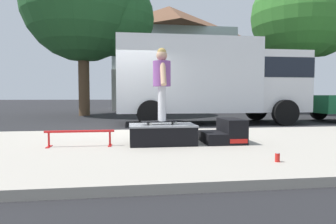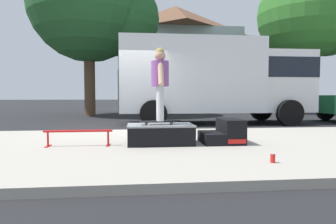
{
  "view_description": "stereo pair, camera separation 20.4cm",
  "coord_description": "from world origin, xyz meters",
  "px_view_note": "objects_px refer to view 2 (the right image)",
  "views": [
    {
      "loc": [
        0.07,
        -8.5,
        1.04
      ],
      "look_at": [
        0.98,
        -1.87,
        0.67
      ],
      "focal_mm": 31.36,
      "sensor_mm": 36.0,
      "label": 1
    },
    {
      "loc": [
        0.27,
        -8.52,
        1.04
      ],
      "look_at": [
        0.98,
        -1.87,
        0.67
      ],
      "focal_mm": 31.36,
      "sensor_mm": 36.0,
      "label": 2
    }
  ],
  "objects_px": {
    "skateboard": "(160,121)",
    "box_truck": "(215,78)",
    "skater_kid": "(160,78)",
    "kicker_ramp": "(225,133)",
    "grind_rail": "(78,134)",
    "street_tree_main": "(96,6)",
    "street_tree_neighbour": "(309,18)",
    "skate_box": "(160,133)",
    "soda_can": "(273,158)"
  },
  "relations": [
    {
      "from": "street_tree_main",
      "to": "soda_can",
      "type": "bearing_deg",
      "value": -71.71
    },
    {
      "from": "kicker_ramp",
      "to": "soda_can",
      "type": "relative_size",
      "value": 6.26
    },
    {
      "from": "skateboard",
      "to": "street_tree_neighbour",
      "type": "height_order",
      "value": "street_tree_neighbour"
    },
    {
      "from": "skater_kid",
      "to": "box_truck",
      "type": "distance_m",
      "value": 5.73
    },
    {
      "from": "soda_can",
      "to": "street_tree_main",
      "type": "xyz_separation_m",
      "value": [
        -3.97,
        12.0,
        5.51
      ]
    },
    {
      "from": "kicker_ramp",
      "to": "skate_box",
      "type": "bearing_deg",
      "value": 179.98
    },
    {
      "from": "street_tree_neighbour",
      "to": "box_truck",
      "type": "bearing_deg",
      "value": -144.55
    },
    {
      "from": "kicker_ramp",
      "to": "soda_can",
      "type": "bearing_deg",
      "value": -84.81
    },
    {
      "from": "kicker_ramp",
      "to": "street_tree_main",
      "type": "distance_m",
      "value": 12.2
    },
    {
      "from": "skater_kid",
      "to": "box_truck",
      "type": "height_order",
      "value": "box_truck"
    },
    {
      "from": "street_tree_neighbour",
      "to": "soda_can",
      "type": "bearing_deg",
      "value": -123.06
    },
    {
      "from": "skate_box",
      "to": "street_tree_neighbour",
      "type": "xyz_separation_m",
      "value": [
        8.89,
        9.75,
        4.95
      ]
    },
    {
      "from": "soda_can",
      "to": "street_tree_neighbour",
      "type": "bearing_deg",
      "value": 56.94
    },
    {
      "from": "box_truck",
      "to": "street_tree_main",
      "type": "height_order",
      "value": "street_tree_main"
    },
    {
      "from": "skater_kid",
      "to": "box_truck",
      "type": "relative_size",
      "value": 0.2
    },
    {
      "from": "kicker_ramp",
      "to": "skateboard",
      "type": "bearing_deg",
      "value": 179.8
    },
    {
      "from": "skateboard",
      "to": "box_truck",
      "type": "bearing_deg",
      "value": 64.53
    },
    {
      "from": "kicker_ramp",
      "to": "box_truck",
      "type": "height_order",
      "value": "box_truck"
    },
    {
      "from": "kicker_ramp",
      "to": "skateboard",
      "type": "relative_size",
      "value": 0.98
    },
    {
      "from": "soda_can",
      "to": "street_tree_neighbour",
      "type": "height_order",
      "value": "street_tree_neighbour"
    },
    {
      "from": "kicker_ramp",
      "to": "street_tree_main",
      "type": "xyz_separation_m",
      "value": [
        -3.81,
        10.27,
        5.38
      ]
    },
    {
      "from": "kicker_ramp",
      "to": "skater_kid",
      "type": "height_order",
      "value": "skater_kid"
    },
    {
      "from": "kicker_ramp",
      "to": "skater_kid",
      "type": "bearing_deg",
      "value": 179.8
    },
    {
      "from": "skate_box",
      "to": "street_tree_main",
      "type": "relative_size",
      "value": 0.14
    },
    {
      "from": "skate_box",
      "to": "skater_kid",
      "type": "bearing_deg",
      "value": 148.41
    },
    {
      "from": "kicker_ramp",
      "to": "skater_kid",
      "type": "xyz_separation_m",
      "value": [
        -1.26,
        0.0,
        1.06
      ]
    },
    {
      "from": "grind_rail",
      "to": "box_truck",
      "type": "xyz_separation_m",
      "value": [
        3.97,
        5.23,
        1.36
      ]
    },
    {
      "from": "skater_kid",
      "to": "kicker_ramp",
      "type": "bearing_deg",
      "value": -0.2
    },
    {
      "from": "grind_rail",
      "to": "box_truck",
      "type": "relative_size",
      "value": 0.18
    },
    {
      "from": "skate_box",
      "to": "grind_rail",
      "type": "distance_m",
      "value": 1.52
    },
    {
      "from": "skateboard",
      "to": "street_tree_main",
      "type": "distance_m",
      "value": 11.76
    },
    {
      "from": "skate_box",
      "to": "grind_rail",
      "type": "xyz_separation_m",
      "value": [
        -1.52,
        -0.06,
        0.01
      ]
    },
    {
      "from": "kicker_ramp",
      "to": "soda_can",
      "type": "height_order",
      "value": "kicker_ramp"
    },
    {
      "from": "kicker_ramp",
      "to": "street_tree_neighbour",
      "type": "bearing_deg",
      "value": 51.96
    },
    {
      "from": "grind_rail",
      "to": "street_tree_main",
      "type": "bearing_deg",
      "value": 95.71
    },
    {
      "from": "skate_box",
      "to": "skateboard",
      "type": "relative_size",
      "value": 1.55
    },
    {
      "from": "soda_can",
      "to": "street_tree_main",
      "type": "height_order",
      "value": "street_tree_main"
    },
    {
      "from": "grind_rail",
      "to": "street_tree_neighbour",
      "type": "relative_size",
      "value": 0.16
    },
    {
      "from": "skateboard",
      "to": "street_tree_main",
      "type": "bearing_deg",
      "value": 103.93
    },
    {
      "from": "skateboard",
      "to": "skater_kid",
      "type": "bearing_deg",
      "value": 0.0
    },
    {
      "from": "street_tree_main",
      "to": "street_tree_neighbour",
      "type": "bearing_deg",
      "value": -2.6
    },
    {
      "from": "skate_box",
      "to": "box_truck",
      "type": "height_order",
      "value": "box_truck"
    },
    {
      "from": "skateboard",
      "to": "soda_can",
      "type": "relative_size",
      "value": 6.39
    },
    {
      "from": "skater_kid",
      "to": "box_truck",
      "type": "xyz_separation_m",
      "value": [
        2.46,
        5.17,
        0.33
      ]
    },
    {
      "from": "kicker_ramp",
      "to": "box_truck",
      "type": "relative_size",
      "value": 0.11
    },
    {
      "from": "kicker_ramp",
      "to": "street_tree_main",
      "type": "relative_size",
      "value": 0.09
    },
    {
      "from": "skateboard",
      "to": "box_truck",
      "type": "relative_size",
      "value": 0.12
    },
    {
      "from": "soda_can",
      "to": "street_tree_neighbour",
      "type": "xyz_separation_m",
      "value": [
        7.47,
        11.48,
        5.08
      ]
    },
    {
      "from": "grind_rail",
      "to": "street_tree_main",
      "type": "distance_m",
      "value": 11.68
    },
    {
      "from": "box_truck",
      "to": "street_tree_main",
      "type": "bearing_deg",
      "value": 134.47
    }
  ]
}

